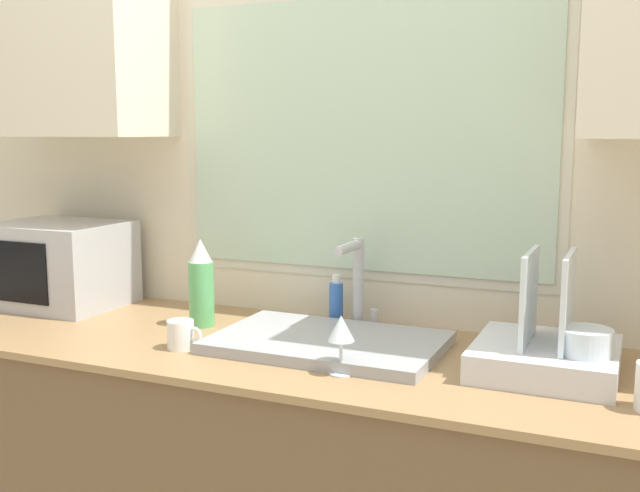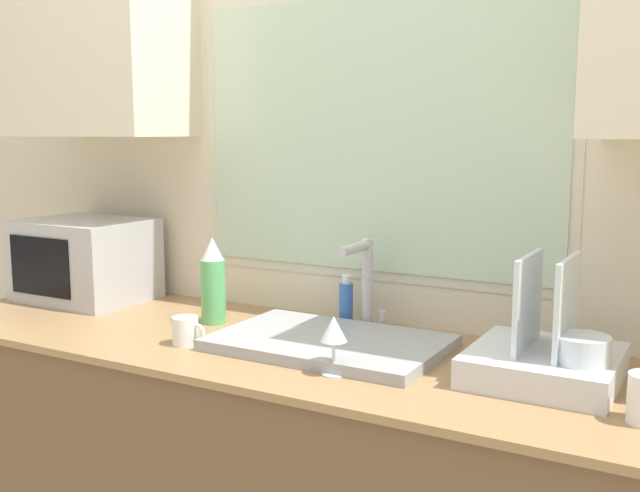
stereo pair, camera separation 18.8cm
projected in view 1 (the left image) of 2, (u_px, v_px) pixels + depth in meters
wall_back at (359, 149)px, 2.18m from camera, size 6.00×0.38×2.60m
sink_basin at (328, 342)px, 1.97m from camera, size 0.59×0.39×0.03m
faucet at (357, 277)px, 2.13m from camera, size 0.08×0.18×0.26m
microwave at (59, 264)px, 2.45m from camera, size 0.41×0.33×0.27m
dish_rack at (549, 350)px, 1.76m from camera, size 0.33×0.34×0.29m
spray_bottle at (201, 284)px, 2.18m from camera, size 0.07×0.07×0.26m
soap_bottle at (336, 302)px, 2.20m from camera, size 0.04×0.04×0.15m
mug_near_sink at (181, 335)px, 1.96m from camera, size 0.10×0.07×0.08m
wine_glass at (341, 331)px, 1.75m from camera, size 0.06×0.06×0.14m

